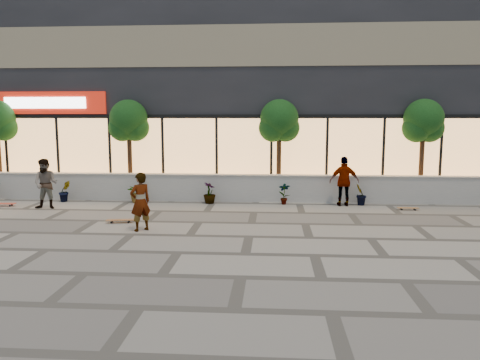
# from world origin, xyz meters

# --- Properties ---
(ground) EXTENTS (80.00, 80.00, 0.00)m
(ground) POSITION_xyz_m (0.00, 0.00, 0.00)
(ground) COLOR #A39C8D
(ground) RESTS_ON ground
(planter_wall) EXTENTS (22.00, 0.42, 1.04)m
(planter_wall) POSITION_xyz_m (0.00, 7.00, 0.52)
(planter_wall) COLOR silver
(planter_wall) RESTS_ON ground
(retail_building) EXTENTS (24.00, 9.17, 8.50)m
(retail_building) POSITION_xyz_m (-0.00, 12.49, 4.25)
(retail_building) COLOR black
(retail_building) RESTS_ON ground
(shrub_b) EXTENTS (0.57, 0.57, 0.81)m
(shrub_b) POSITION_xyz_m (-5.70, 6.45, 0.41)
(shrub_b) COLOR #113511
(shrub_b) RESTS_ON ground
(shrub_c) EXTENTS (0.68, 0.77, 0.81)m
(shrub_c) POSITION_xyz_m (-2.90, 6.45, 0.41)
(shrub_c) COLOR #113511
(shrub_c) RESTS_ON ground
(shrub_d) EXTENTS (0.64, 0.64, 0.81)m
(shrub_d) POSITION_xyz_m (-0.10, 6.45, 0.41)
(shrub_d) COLOR #113511
(shrub_d) RESTS_ON ground
(shrub_e) EXTENTS (0.46, 0.35, 0.81)m
(shrub_e) POSITION_xyz_m (2.70, 6.45, 0.41)
(shrub_e) COLOR #113511
(shrub_e) RESTS_ON ground
(shrub_f) EXTENTS (0.55, 0.57, 0.81)m
(shrub_f) POSITION_xyz_m (5.50, 6.45, 0.41)
(shrub_f) COLOR #113511
(shrub_f) RESTS_ON ground
(tree_midwest) EXTENTS (1.60, 1.50, 3.92)m
(tree_midwest) POSITION_xyz_m (-3.50, 7.70, 2.99)
(tree_midwest) COLOR #3F2916
(tree_midwest) RESTS_ON ground
(tree_mideast) EXTENTS (1.60, 1.50, 3.92)m
(tree_mideast) POSITION_xyz_m (2.50, 7.70, 2.99)
(tree_mideast) COLOR #3F2916
(tree_mideast) RESTS_ON ground
(tree_east) EXTENTS (1.60, 1.50, 3.92)m
(tree_east) POSITION_xyz_m (8.00, 7.70, 2.99)
(tree_east) COLOR #3F2916
(tree_east) RESTS_ON ground
(skater_center) EXTENTS (0.72, 0.71, 1.68)m
(skater_center) POSITION_xyz_m (-1.48, 2.09, 0.84)
(skater_center) COLOR silver
(skater_center) RESTS_ON ground
(skater_left) EXTENTS (0.89, 0.71, 1.77)m
(skater_left) POSITION_xyz_m (-5.72, 5.04, 0.89)
(skater_left) COLOR #8A7159
(skater_left) RESTS_ON ground
(skater_right_near) EXTENTS (1.07, 0.47, 1.81)m
(skater_right_near) POSITION_xyz_m (4.86, 6.30, 0.91)
(skater_right_near) COLOR white
(skater_right_near) RESTS_ON ground
(skateboard_center) EXTENTS (0.86, 0.35, 0.10)m
(skateboard_center) POSITION_xyz_m (-2.40, 3.02, 0.08)
(skateboard_center) COLOR #945A30
(skateboard_center) RESTS_ON ground
(skateboard_left) EXTENTS (0.89, 0.29, 0.10)m
(skateboard_left) POSITION_xyz_m (-7.54, 5.38, 0.09)
(skateboard_left) COLOR red
(skateboard_left) RESTS_ON ground
(skateboard_right_near) EXTENTS (0.73, 0.19, 0.09)m
(skateboard_right_near) POSITION_xyz_m (7.00, 5.68, 0.07)
(skateboard_right_near) COLOR #9D6633
(skateboard_right_near) RESTS_ON ground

